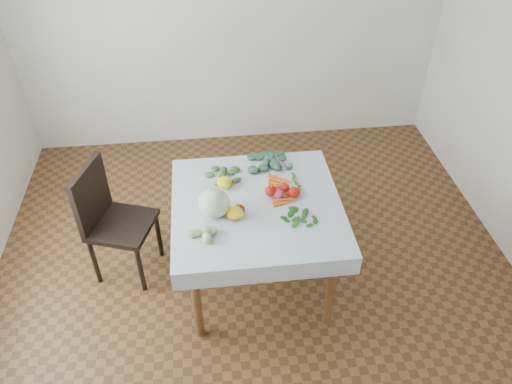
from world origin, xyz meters
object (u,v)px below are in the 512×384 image
chair (109,215)px  cabbage (214,203)px  table (257,215)px  heirloom_back (225,182)px  carrot_bunch (285,190)px

chair → cabbage: 0.88m
chair → cabbage: cabbage is taller
table → heirloom_back: (-0.20, 0.21, 0.14)m
heirloom_back → carrot_bunch: heirloom_back is taller
table → chair: 1.07m
cabbage → carrot_bunch: cabbage is taller
cabbage → heirloom_back: size_ratio=1.90×
cabbage → carrot_bunch: 0.52m
chair → carrot_bunch: (1.24, -0.16, 0.24)m
table → carrot_bunch: bearing=26.0°
chair → heirloom_back: (0.84, -0.05, 0.26)m
table → carrot_bunch: carrot_bunch is taller
heirloom_back → carrot_bunch: (0.40, -0.11, -0.02)m
cabbage → heirloom_back: (0.08, 0.28, -0.05)m
cabbage → table: bearing=13.9°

